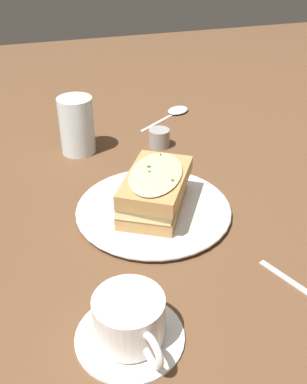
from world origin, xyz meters
TOP-DOWN VIEW (x-y plane):
  - ground_plane at (0.00, 0.00)m, footprint 2.40×2.40m
  - dinner_plate at (-0.02, -0.01)m, footprint 0.26×0.26m
  - sandwich at (-0.03, -0.01)m, footprint 0.16×0.19m
  - teacup_with_saucer at (0.08, 0.23)m, footprint 0.13×0.14m
  - water_glass at (0.06, -0.28)m, footprint 0.07×0.07m
  - spoon at (-0.20, -0.41)m, footprint 0.16×0.12m
  - condiment_pot at (-0.11, -0.25)m, footprint 0.05×0.05m

SIDE VIEW (x-z plane):
  - ground_plane at x=0.00m, z-range 0.00..0.00m
  - spoon at x=-0.20m, z-range 0.00..0.01m
  - dinner_plate at x=-0.02m, z-range 0.00..0.01m
  - condiment_pot at x=-0.11m, z-range 0.00..0.04m
  - teacup_with_saucer at x=0.08m, z-range 0.00..0.06m
  - sandwich at x=-0.03m, z-range 0.01..0.09m
  - water_glass at x=0.06m, z-range 0.00..0.12m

